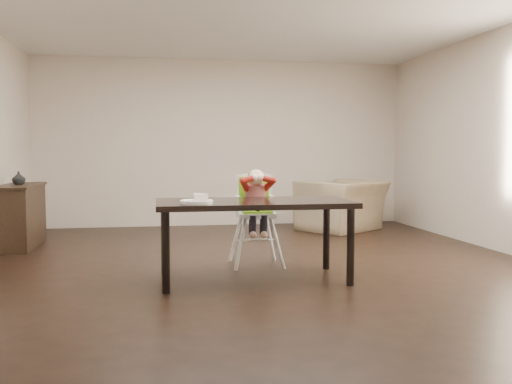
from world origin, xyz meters
The scene contains 8 objects.
ground centered at (0.00, 0.00, 0.00)m, with size 7.00×7.00×0.00m, color black.
room_walls centered at (0.00, 0.00, 1.86)m, with size 6.02×7.02×2.71m.
dining_table centered at (-0.18, -0.61, 0.67)m, with size 1.80×0.90×0.75m.
high_chair centered at (-0.04, 0.10, 0.72)m, with size 0.43×0.43×1.02m.
plate centered at (-0.72, -0.82, 0.78)m, with size 0.29×0.29×0.08m.
armchair centered at (1.73, 2.53, 0.51)m, with size 1.17×0.76×1.02m, color #988361.
sideboard centered at (-2.78, 1.77, 0.40)m, with size 0.44×1.26×0.79m.
vase centered at (-2.78, 1.75, 0.87)m, with size 0.16×0.17×0.16m, color #99999E.
Camera 1 is at (-1.07, -5.82, 1.20)m, focal length 40.00 mm.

